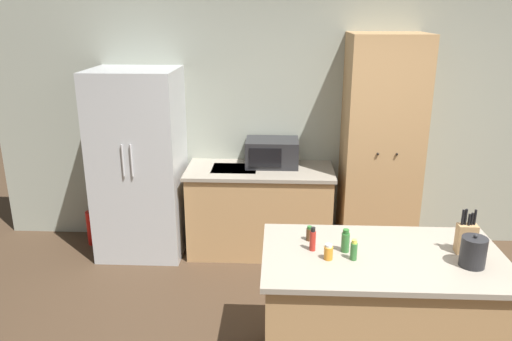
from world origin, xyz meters
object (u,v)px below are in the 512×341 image
at_px(knife_block, 466,237).
at_px(spice_bottle_pale_salt, 328,252).
at_px(fire_extinguisher, 93,227).
at_px(refrigerator, 140,164).
at_px(spice_bottle_short_red, 354,250).
at_px(spice_bottle_green_herb, 309,234).
at_px(spice_bottle_amber_oil, 345,241).
at_px(pantry_cabinet, 380,149).
at_px(kettle, 473,252).
at_px(spice_bottle_tall_dark, 313,240).
at_px(microwave, 272,153).

bearing_deg(knife_block, spice_bottle_pale_salt, -171.46).
distance_m(knife_block, fire_extinguisher, 3.73).
bearing_deg(refrigerator, spice_bottle_short_red, -45.00).
bearing_deg(spice_bottle_pale_salt, fire_extinguisher, 139.41).
distance_m(spice_bottle_short_red, spice_bottle_green_herb, 0.37).
bearing_deg(spice_bottle_pale_salt, spice_bottle_green_herb, 111.54).
bearing_deg(spice_bottle_green_herb, knife_block, -7.55).
bearing_deg(spice_bottle_amber_oil, knife_block, 1.69).
bearing_deg(spice_bottle_green_herb, pantry_cabinet, 64.90).
bearing_deg(knife_block, kettle, -95.79).
bearing_deg(fire_extinguisher, spice_bottle_green_herb, -37.84).
bearing_deg(fire_extinguisher, knife_block, -29.93).
bearing_deg(spice_bottle_tall_dark, spice_bottle_pale_salt, -52.05).
bearing_deg(microwave, kettle, -58.71).
relative_size(spice_bottle_green_herb, fire_extinguisher, 0.24).
bearing_deg(knife_block, microwave, 123.98).
bearing_deg(spice_bottle_short_red, spice_bottle_green_herb, 134.91).
xyz_separation_m(knife_block, spice_bottle_amber_oil, (-0.76, -0.02, -0.03)).
distance_m(refrigerator, kettle, 3.18).
height_order(refrigerator, spice_bottle_tall_dark, refrigerator).
relative_size(spice_bottle_tall_dark, fire_extinguisher, 0.37).
bearing_deg(spice_bottle_pale_salt, refrigerator, 132.45).
bearing_deg(kettle, spice_bottle_short_red, 176.30).
height_order(spice_bottle_amber_oil, spice_bottle_pale_salt, spice_bottle_amber_oil).
bearing_deg(knife_block, fire_extinguisher, 150.07).
bearing_deg(kettle, microwave, 121.29).
height_order(knife_block, spice_bottle_short_red, knife_block).
bearing_deg(kettle, spice_bottle_green_herb, 162.43).
bearing_deg(refrigerator, fire_extinguisher, 170.68).
bearing_deg(kettle, fire_extinguisher, 147.58).
distance_m(spice_bottle_green_herb, fire_extinguisher, 2.85).
distance_m(microwave, fire_extinguisher, 2.06).
relative_size(spice_bottle_pale_salt, kettle, 0.48).
bearing_deg(spice_bottle_amber_oil, fire_extinguisher, 142.43).
relative_size(pantry_cabinet, fire_extinguisher, 5.10).
xyz_separation_m(pantry_cabinet, spice_bottle_green_herb, (-0.77, -1.65, -0.14)).
xyz_separation_m(microwave, knife_block, (1.26, -1.88, -0.01)).
distance_m(spice_bottle_tall_dark, kettle, 0.97).
bearing_deg(fire_extinguisher, kettle, -32.42).
relative_size(spice_bottle_short_red, kettle, 0.65).
bearing_deg(spice_bottle_amber_oil, microwave, 104.80).
xyz_separation_m(spice_bottle_short_red, spice_bottle_amber_oil, (-0.04, 0.11, 0.01)).
bearing_deg(microwave, spice_bottle_short_red, -74.92).
xyz_separation_m(spice_bottle_pale_salt, fire_extinguisher, (-2.27, 1.95, -0.76)).
distance_m(refrigerator, microwave, 1.32).
bearing_deg(spice_bottle_tall_dark, kettle, -9.54).
relative_size(microwave, spice_bottle_tall_dark, 3.25).
bearing_deg(microwave, spice_bottle_pale_salt, -79.15).
xyz_separation_m(microwave, spice_bottle_pale_salt, (0.38, -2.01, -0.07)).
relative_size(spice_bottle_short_red, spice_bottle_pale_salt, 1.33).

